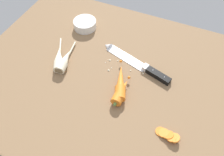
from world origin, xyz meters
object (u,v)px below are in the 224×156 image
at_px(chefs_knife, 134,62).
at_px(whole_carrot_second, 121,92).
at_px(carrot_slice_stack, 167,135).
at_px(prep_bowl, 85,24).
at_px(parsnip_front, 65,61).
at_px(whole_carrot, 120,83).
at_px(parsnip_mid_left, 59,59).

xyz_separation_m(chefs_knife, whole_carrot_second, (0.01, -0.18, 0.01)).
relative_size(whole_carrot_second, carrot_slice_stack, 1.72).
height_order(whole_carrot_second, carrot_slice_stack, whole_carrot_second).
bearing_deg(prep_bowl, parsnip_front, -82.28).
height_order(chefs_knife, whole_carrot, whole_carrot).
bearing_deg(whole_carrot, carrot_slice_stack, -29.67).
distance_m(chefs_knife, whole_carrot_second, 0.18).
bearing_deg(whole_carrot, chefs_knife, 87.45).
distance_m(whole_carrot_second, parsnip_mid_left, 0.32).
bearing_deg(whole_carrot, parsnip_front, 176.44).
relative_size(chefs_knife, prep_bowl, 3.11).
xyz_separation_m(whole_carrot, whole_carrot_second, (0.02, -0.04, -0.00)).
height_order(parsnip_mid_left, carrot_slice_stack, parsnip_mid_left).
xyz_separation_m(carrot_slice_stack, prep_bowl, (-0.53, 0.39, 0.01)).
height_order(carrot_slice_stack, prep_bowl, prep_bowl).
height_order(whole_carrot_second, parsnip_front, whole_carrot_second).
relative_size(parsnip_front, parsnip_mid_left, 1.01).
xyz_separation_m(whole_carrot, parsnip_front, (-0.26, 0.02, -0.00)).
height_order(whole_carrot, parsnip_front, whole_carrot).
xyz_separation_m(chefs_knife, carrot_slice_stack, (0.22, -0.27, 0.00)).
bearing_deg(parsnip_front, prep_bowl, 97.72).
xyz_separation_m(parsnip_mid_left, prep_bowl, (-0.00, 0.25, 0.00)).
xyz_separation_m(chefs_knife, whole_carrot, (-0.01, -0.14, 0.01)).
xyz_separation_m(chefs_knife, parsnip_mid_left, (-0.30, -0.13, 0.01)).
distance_m(chefs_knife, prep_bowl, 0.33).
height_order(parsnip_front, carrot_slice_stack, parsnip_front).
relative_size(chefs_knife, parsnip_mid_left, 1.82).
relative_size(whole_carrot_second, prep_bowl, 1.35).
height_order(chefs_knife, carrot_slice_stack, same).
distance_m(whole_carrot_second, carrot_slice_stack, 0.23).
relative_size(parsnip_mid_left, carrot_slice_stack, 2.17).
height_order(parsnip_front, prep_bowl, same).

